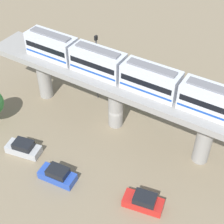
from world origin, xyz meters
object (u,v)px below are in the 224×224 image
Objects in this scene: signal_post at (97,66)px; parked_car_red at (144,202)px; tree_far_corner at (84,57)px; train at (123,70)px; parked_car_silver at (24,148)px; tree_near_viaduct at (143,82)px; parked_car_blue at (58,175)px.

parked_car_red is at bearing 47.74° from signal_post.
tree_far_corner is 6.76m from signal_post.
train is 6.14× the size of parked_car_silver.
train is 15.13m from parked_car_silver.
train reaches higher than parked_car_silver.
signal_post reaches higher than parked_car_red.
tree_near_viaduct is 0.49× the size of signal_post.
parked_car_red is 19.37m from signal_post.
parked_car_silver is at bearing -105.95° from parked_car_blue.
signal_post is at bearing 160.66° from parked_car_silver.
train is 5.98× the size of tree_far_corner.
parked_car_silver is 14.40m from signal_post.
parked_car_silver is at bearing -97.79° from parked_car_red.
train is 7.65m from signal_post.
parked_car_blue is 17.65m from tree_near_viaduct.
signal_post is (-14.54, -4.13, 4.75)m from parked_car_blue.
train is 13.91m from parked_car_blue.
parked_car_red and parked_car_silver have the same top height.
train is at bearing 60.31° from signal_post.
tree_near_viaduct is (-6.28, -0.31, -5.69)m from train.
parked_car_red is at bearing 28.00° from tree_near_viaduct.
train is at bearing 130.67° from parked_car_silver.
tree_near_viaduct is (-17.41, 1.52, 2.45)m from parked_car_blue.
parked_car_red is 15.78m from parked_car_silver.
tree_far_corner reaches higher than parked_car_silver.
parked_car_blue is 0.95× the size of tree_far_corner.
train reaches higher than parked_car_blue.
train is 14.64m from parked_car_red.
signal_post is (-3.40, -5.96, -3.39)m from train.
parked_car_red is (9.23, 7.93, -8.14)m from train.
parked_car_red is 0.97× the size of tree_far_corner.
parked_car_silver is 0.45× the size of signal_post.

